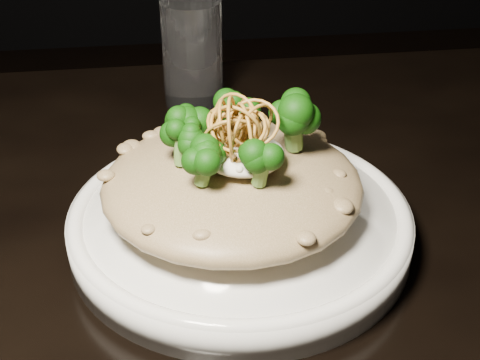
{
  "coord_description": "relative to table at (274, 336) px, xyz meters",
  "views": [
    {
      "loc": [
        -0.08,
        -0.4,
        1.07
      ],
      "look_at": [
        -0.02,
        0.03,
        0.81
      ],
      "focal_mm": 50.0,
      "sensor_mm": 36.0,
      "label": 1
    }
  ],
  "objects": [
    {
      "name": "table",
      "position": [
        0.0,
        0.0,
        0.0
      ],
      "size": [
        1.1,
        0.8,
        0.75
      ],
      "color": "black",
      "rests_on": "ground"
    },
    {
      "name": "plate",
      "position": [
        -0.02,
        0.03,
        0.1
      ],
      "size": [
        0.27,
        0.27,
        0.03
      ],
      "primitive_type": "cylinder",
      "color": "white",
      "rests_on": "table"
    },
    {
      "name": "risotto",
      "position": [
        -0.03,
        0.03,
        0.13
      ],
      "size": [
        0.2,
        0.2,
        0.04
      ],
      "primitive_type": "ellipsoid",
      "color": "brown",
      "rests_on": "plate"
    },
    {
      "name": "broccoli",
      "position": [
        -0.03,
        0.03,
        0.17
      ],
      "size": [
        0.11,
        0.11,
        0.04
      ],
      "primitive_type": null,
      "color": "black",
      "rests_on": "risotto"
    },
    {
      "name": "cheese",
      "position": [
        -0.02,
        0.02,
        0.16
      ],
      "size": [
        0.06,
        0.06,
        0.02
      ],
      "primitive_type": "ellipsoid",
      "color": "silver",
      "rests_on": "risotto"
    },
    {
      "name": "shallots",
      "position": [
        -0.03,
        0.03,
        0.19
      ],
      "size": [
        0.05,
        0.05,
        0.03
      ],
      "primitive_type": null,
      "color": "brown",
      "rests_on": "cheese"
    },
    {
      "name": "drinking_glass",
      "position": [
        -0.04,
        0.29,
        0.14
      ],
      "size": [
        0.07,
        0.07,
        0.11
      ],
      "primitive_type": "cylinder",
      "rotation": [
        0.0,
        0.0,
        0.14
      ],
      "color": "white",
      "rests_on": "table"
    }
  ]
}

